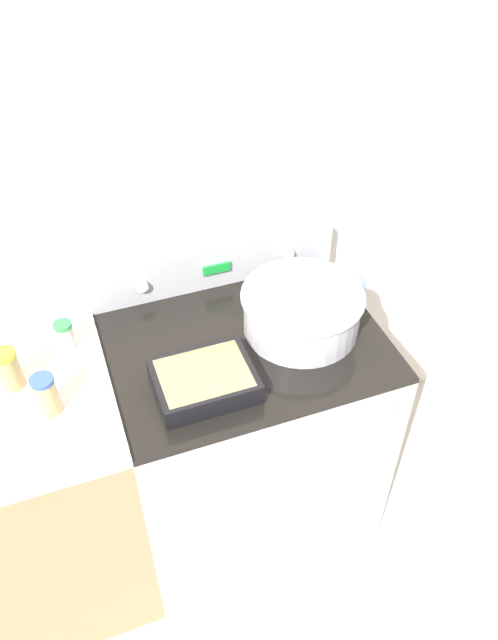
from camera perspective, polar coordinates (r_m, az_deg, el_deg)
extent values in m
plane|color=beige|center=(2.43, 2.44, -22.49)|extent=(12.00, 12.00, 0.00)
cube|color=beige|center=(1.92, -4.11, 12.48)|extent=(8.00, 0.05, 2.50)
cube|color=#BCBCC1|center=(2.20, -0.35, -10.51)|extent=(0.81, 0.63, 0.89)
cube|color=black|center=(1.86, -0.41, -2.02)|extent=(0.81, 0.63, 0.02)
cylinder|color=silver|center=(1.71, 3.48, -11.05)|extent=(0.67, 0.02, 0.02)
cube|color=#BCBCC1|center=(2.02, -3.24, 5.06)|extent=(0.81, 0.05, 0.14)
cylinder|color=white|center=(1.95, -9.79, 3.10)|extent=(0.04, 0.02, 0.04)
cylinder|color=white|center=(2.06, 3.56, 6.10)|extent=(0.04, 0.02, 0.04)
cube|color=green|center=(1.99, -2.97, 4.70)|extent=(0.09, 0.01, 0.03)
cube|color=tan|center=(2.18, -19.21, -15.18)|extent=(0.63, 0.63, 0.89)
cylinder|color=silver|center=(1.86, 4.84, 0.80)|extent=(0.35, 0.35, 0.13)
torus|color=silver|center=(1.82, 4.95, 2.26)|extent=(0.37, 0.37, 0.01)
cylinder|color=beige|center=(1.82, 4.93, 1.94)|extent=(0.32, 0.32, 0.02)
cube|color=black|center=(1.70, -4.10, -5.58)|extent=(0.27, 0.21, 0.06)
cube|color=#D1BC7A|center=(1.69, -4.13, -5.25)|extent=(0.24, 0.18, 0.04)
cylinder|color=#7AB2C6|center=(2.12, 7.66, 4.58)|extent=(0.01, 0.27, 0.01)
sphere|color=#7AB2C6|center=(2.01, 9.47, 3.12)|extent=(0.09, 0.09, 0.09)
cylinder|color=beige|center=(1.87, -16.44, -1.49)|extent=(0.05, 0.05, 0.08)
cylinder|color=green|center=(1.84, -16.71, -0.46)|extent=(0.05, 0.05, 0.01)
cylinder|color=tan|center=(1.70, -17.99, -6.68)|extent=(0.06, 0.06, 0.11)
cylinder|color=#3856B7|center=(1.65, -18.43, -5.27)|extent=(0.06, 0.06, 0.01)
cylinder|color=tan|center=(1.79, -21.07, -4.37)|extent=(0.06, 0.06, 0.11)
cylinder|color=yellow|center=(1.75, -21.56, -2.98)|extent=(0.06, 0.06, 0.01)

